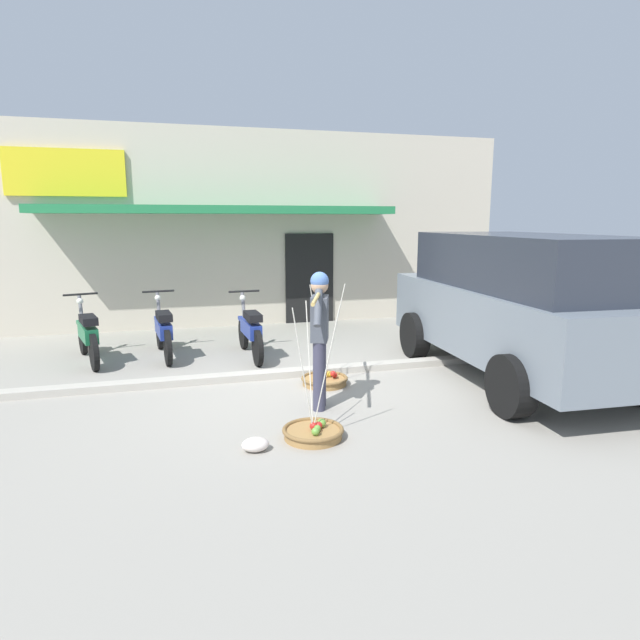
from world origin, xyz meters
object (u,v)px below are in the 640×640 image
object	(u,v)px
motorcycle_second_in_row	(163,331)
fruit_vendor	(320,331)
fruit_basket_right_side	(325,379)
parked_truck	(518,302)
plastic_litter_bag	(255,444)
motorcycle_third_in_row	(250,331)
fruit_basket_left_side	(313,431)
motorcycle_nearest_shop	(88,335)

from	to	relation	value
motorcycle_second_in_row	fruit_vendor	bearing A→B (deg)	-58.96
fruit_basket_right_side	parked_truck	size ratio (longest dim) A/B	0.30
parked_truck	plastic_litter_bag	bearing A→B (deg)	-159.65
motorcycle_third_in_row	fruit_basket_left_side	bearing A→B (deg)	-87.77
motorcycle_nearest_shop	parked_truck	distance (m)	6.74
parked_truck	plastic_litter_bag	size ratio (longest dim) A/B	17.49
fruit_basket_right_side	motorcycle_third_in_row	size ratio (longest dim) A/B	0.80
motorcycle_nearest_shop	parked_truck	bearing A→B (deg)	-23.08
fruit_basket_right_side	parked_truck	world-z (taller)	parked_truck
motorcycle_nearest_shop	motorcycle_third_in_row	world-z (taller)	same
fruit_basket_left_side	fruit_basket_right_side	size ratio (longest dim) A/B	1.00
fruit_basket_right_side	plastic_litter_bag	bearing A→B (deg)	-123.58
fruit_vendor	motorcycle_nearest_shop	world-z (taller)	fruit_vendor
fruit_basket_right_side	motorcycle_second_in_row	xyz separation A→B (m)	(-2.20, 2.22, 0.38)
fruit_vendor	fruit_basket_right_side	size ratio (longest dim) A/B	1.24
fruit_basket_right_side	motorcycle_third_in_row	distance (m)	2.02
fruit_basket_left_side	motorcycle_nearest_shop	distance (m)	4.85
fruit_basket_left_side	fruit_basket_right_side	xyz separation A→B (m)	(0.64, 1.79, 0.00)
fruit_basket_left_side	fruit_basket_right_side	bearing A→B (deg)	70.23
motorcycle_nearest_shop	parked_truck	xyz separation A→B (m)	(6.17, -2.63, 0.68)
fruit_basket_left_side	plastic_litter_bag	xyz separation A→B (m)	(-0.65, -0.16, -0.00)
motorcycle_nearest_shop	plastic_litter_bag	world-z (taller)	motorcycle_nearest_shop
motorcycle_second_in_row	parked_truck	world-z (taller)	parked_truck
plastic_litter_bag	parked_truck	bearing A→B (deg)	20.35
fruit_vendor	parked_truck	size ratio (longest dim) A/B	0.37
fruit_basket_left_side	motorcycle_second_in_row	world-z (taller)	fruit_basket_left_side
fruit_basket_left_side	motorcycle_third_in_row	bearing A→B (deg)	92.23
motorcycle_nearest_shop	fruit_basket_right_side	bearing A→B (deg)	-32.99
fruit_vendor	motorcycle_second_in_row	world-z (taller)	fruit_vendor
motorcycle_nearest_shop	fruit_vendor	bearing A→B (deg)	-45.30
plastic_litter_bag	fruit_basket_right_side	bearing A→B (deg)	56.42
motorcycle_third_in_row	plastic_litter_bag	distance (m)	3.82
motorcycle_nearest_shop	fruit_basket_left_side	bearing A→B (deg)	-55.49
fruit_basket_left_side	parked_truck	size ratio (longest dim) A/B	0.30
fruit_vendor	plastic_litter_bag	world-z (taller)	fruit_vendor
fruit_basket_right_side	parked_truck	xyz separation A→B (m)	(2.79, -0.43, 1.06)
fruit_basket_left_side	motorcycle_second_in_row	xyz separation A→B (m)	(-1.56, 4.01, 0.38)
motorcycle_second_in_row	motorcycle_third_in_row	size ratio (longest dim) A/B	1.00
motorcycle_second_in_row	plastic_litter_bag	world-z (taller)	motorcycle_second_in_row
fruit_basket_right_side	motorcycle_second_in_row	distance (m)	3.15
fruit_basket_right_side	plastic_litter_bag	world-z (taller)	fruit_basket_right_side
motorcycle_nearest_shop	motorcycle_third_in_row	size ratio (longest dim) A/B	0.98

